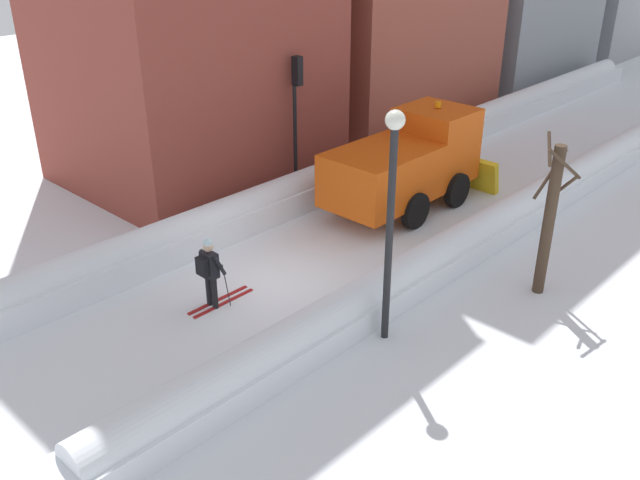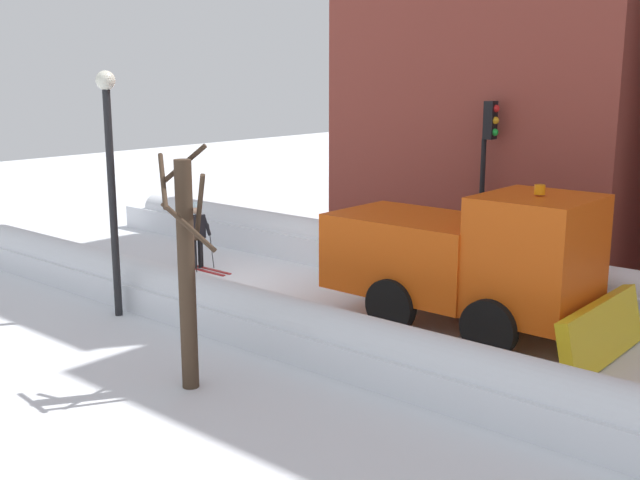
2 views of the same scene
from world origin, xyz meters
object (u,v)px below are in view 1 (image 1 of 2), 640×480
(skier, at_px, (210,270))
(street_lamp, at_px, (391,201))
(bare_tree_near, at_px, (549,218))
(traffic_light_pole, at_px, (297,99))
(plow_truck, at_px, (409,162))

(skier, xyz_separation_m, street_lamp, (3.80, 1.84, 2.28))
(bare_tree_near, bearing_deg, traffic_light_pole, 176.86)
(plow_truck, height_order, bare_tree_near, bare_tree_near)
(traffic_light_pole, relative_size, street_lamp, 0.86)
(traffic_light_pole, relative_size, bare_tree_near, 1.11)
(plow_truck, xyz_separation_m, bare_tree_near, (5.61, -2.02, 0.54))
(plow_truck, height_order, street_lamp, street_lamp)
(skier, height_order, bare_tree_near, bare_tree_near)
(plow_truck, relative_size, skier, 3.31)
(plow_truck, xyz_separation_m, traffic_light_pole, (-3.35, -1.53, 1.66))
(plow_truck, bearing_deg, bare_tree_near, -19.83)
(skier, xyz_separation_m, traffic_light_pole, (-3.62, 6.52, 2.13))
(street_lamp, bearing_deg, plow_truck, 123.24)
(plow_truck, height_order, traffic_light_pole, traffic_light_pole)
(street_lamp, bearing_deg, skier, -154.21)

